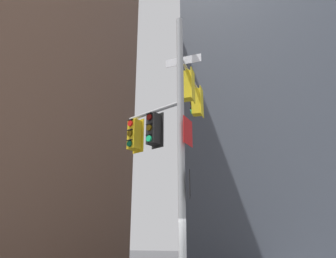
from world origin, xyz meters
The scene contains 2 objects.
building_mid_block centered at (1.31, 22.79, 20.56)m, with size 14.26×14.26×41.12m, color #4C5460.
signal_pole_assembly centered at (-0.45, 0.61, 5.35)m, with size 2.69×2.92×8.84m.
Camera 1 is at (3.15, -8.35, 1.94)m, focal length 34.75 mm.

